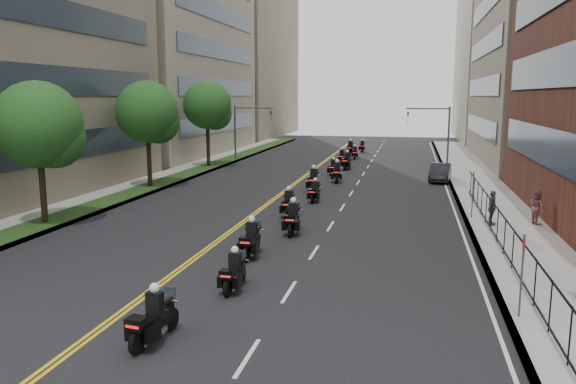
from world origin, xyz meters
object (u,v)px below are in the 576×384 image
object	(u,v)px
motorcycle_10	(342,157)
motorcycle_12	(350,149)
motorcycle_13	(362,147)
motorcycle_1	(234,273)
motorcycle_3	(293,220)
pedestrian_b	(537,207)
motorcycle_7	(337,173)
pedestrian_c	(492,208)
motorcycle_6	(314,181)
motorcycle_5	(315,192)
motorcycle_9	(347,162)
motorcycle_2	(251,241)
motorcycle_0	(153,320)
motorcycle_4	(288,205)
motorcycle_8	(333,168)
parked_sedan	(440,172)
motorcycle_11	(355,153)

from	to	relation	value
motorcycle_10	motorcycle_12	bearing A→B (deg)	87.48
motorcycle_12	motorcycle_13	world-z (taller)	motorcycle_12
motorcycle_1	motorcycle_3	size ratio (longest dim) A/B	0.87
pedestrian_b	motorcycle_7	bearing A→B (deg)	26.67
motorcycle_7	pedestrian_c	world-z (taller)	pedestrian_c
motorcycle_6	pedestrian_c	xyz separation A→B (m)	(10.67, -8.89, 0.29)
motorcycle_3	motorcycle_5	xyz separation A→B (m)	(-0.36, 8.42, -0.10)
motorcycle_6	motorcycle_9	xyz separation A→B (m)	(0.94, 12.27, -0.03)
motorcycle_12	motorcycle_2	bearing A→B (deg)	-89.41
motorcycle_0	motorcycle_4	world-z (taller)	motorcycle_4
motorcycle_6	motorcycle_8	world-z (taller)	motorcycle_6
motorcycle_3	motorcycle_10	distance (m)	28.98
motorcycle_7	motorcycle_12	xyz separation A→B (m)	(-1.14, 20.16, 0.02)
pedestrian_c	motorcycle_1	bearing A→B (deg)	159.49
motorcycle_5	parked_sedan	bearing A→B (deg)	55.71
motorcycle_2	motorcycle_9	size ratio (longest dim) A/B	0.96
motorcycle_4	motorcycle_7	world-z (taller)	motorcycle_7
motorcycle_2	motorcycle_9	world-z (taller)	motorcycle_9
motorcycle_11	motorcycle_9	bearing A→B (deg)	-91.83
motorcycle_9	motorcycle_12	distance (m)	12.51
motorcycle_6	pedestrian_c	size ratio (longest dim) A/B	1.44
motorcycle_11	motorcycle_8	bearing A→B (deg)	-95.39
motorcycle_13	parked_sedan	size ratio (longest dim) A/B	0.49
motorcycle_3	motorcycle_5	world-z (taller)	motorcycle_3
motorcycle_13	parked_sedan	xyz separation A→B (m)	(7.99, -22.01, 0.09)
motorcycle_10	motorcycle_11	distance (m)	4.39
motorcycle_0	motorcycle_8	bearing A→B (deg)	97.34
motorcycle_0	pedestrian_c	size ratio (longest dim) A/B	1.28
motorcycle_6	motorcycle_7	xyz separation A→B (m)	(1.04, 4.57, -0.03)
motorcycle_0	motorcycle_11	size ratio (longest dim) A/B	1.09
motorcycle_5	motorcycle_11	bearing A→B (deg)	93.05
motorcycle_7	motorcycle_9	bearing A→B (deg)	85.67
motorcycle_7	motorcycle_12	bearing A→B (deg)	88.17
motorcycle_0	parked_sedan	distance (m)	32.99
motorcycle_12	motorcycle_4	bearing A→B (deg)	-89.60
motorcycle_5	motorcycle_11	distance (m)	24.84
motorcycle_2	motorcycle_3	bearing A→B (deg)	77.17
motorcycle_4	motorcycle_7	xyz separation A→B (m)	(0.98, 13.02, 0.04)
motorcycle_0	motorcycle_1	size ratio (longest dim) A/B	1.07
motorcycle_2	motorcycle_9	xyz separation A→B (m)	(0.70, 28.78, 0.03)
parked_sedan	motorcycle_11	bearing A→B (deg)	126.29
motorcycle_1	pedestrian_c	distance (m)	15.29
motorcycle_8	motorcycle_12	xyz separation A→B (m)	(-0.33, 16.35, 0.13)
motorcycle_3	motorcycle_5	bearing A→B (deg)	89.55
motorcycle_0	motorcycle_8	xyz separation A→B (m)	(0.28, 33.38, -0.06)
motorcycle_13	motorcycle_3	bearing A→B (deg)	-89.47
motorcycle_1	motorcycle_10	bearing A→B (deg)	92.75
motorcycle_8	motorcycle_12	bearing A→B (deg)	98.60
motorcycle_2	motorcycle_12	world-z (taller)	motorcycle_12
motorcycle_13	pedestrian_b	bearing A→B (deg)	-71.63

